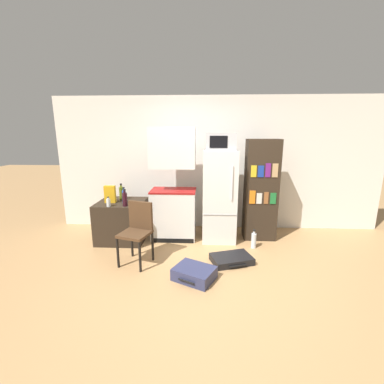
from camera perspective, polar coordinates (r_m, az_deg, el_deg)
ground_plane at (r=3.64m, az=3.44°, el=-18.45°), size 24.00×24.00×0.00m
wall_back at (r=5.15m, az=5.66°, el=6.20°), size 6.40×0.10×2.59m
side_table at (r=4.83m, az=-15.24°, el=-6.15°), size 0.81×0.76×0.71m
kitchen_hutch at (r=4.59m, az=-4.18°, el=0.73°), size 0.80×0.52×2.00m
refrigerator at (r=4.57m, az=6.08°, el=-0.91°), size 0.58×0.59×1.62m
microwave at (r=4.44m, az=6.37°, el=11.09°), size 0.50×0.39×0.29m
bookshelf at (r=4.75m, az=15.04°, el=0.39°), size 0.57×0.37×1.80m
bottle_olive_oil at (r=4.84m, az=-15.42°, el=-0.19°), size 0.08×0.08×0.30m
bottle_clear_short at (r=4.45m, az=-18.08°, el=-2.23°), size 0.07×0.07×0.17m
bottle_blue_soda at (r=4.61m, az=-14.87°, el=-0.89°), size 0.07×0.07×0.28m
bottle_wine_dark at (r=4.40m, az=-14.70°, el=-1.50°), size 0.08×0.08×0.29m
cereal_box at (r=4.67m, az=-17.76°, el=-0.48°), size 0.19×0.07×0.30m
chair at (r=3.90m, az=-11.95°, el=-7.61°), size 0.50×0.50×0.91m
suitcase_large_flat at (r=4.02m, az=8.78°, el=-14.53°), size 0.68×0.55×0.10m
suitcase_small_flat at (r=3.57m, az=0.51°, el=-17.64°), size 0.63×0.58×0.16m
water_bottle_front at (r=4.52m, az=13.55°, el=-10.37°), size 0.08×0.08×0.32m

